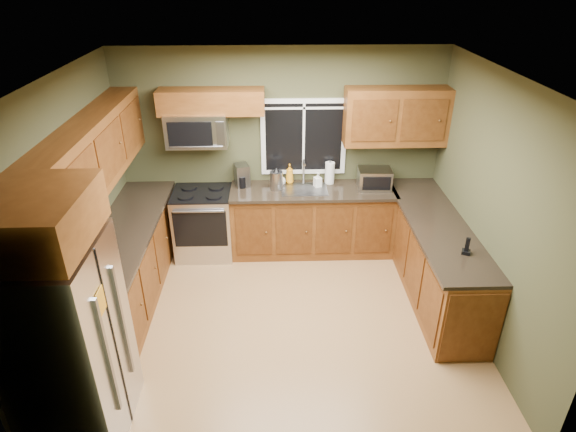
{
  "coord_description": "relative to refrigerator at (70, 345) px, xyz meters",
  "views": [
    {
      "loc": [
        -0.09,
        -4.24,
        3.6
      ],
      "look_at": [
        0.05,
        0.35,
        1.15
      ],
      "focal_mm": 30.0,
      "sensor_mm": 36.0,
      "label": 1
    }
  ],
  "objects": [
    {
      "name": "floor",
      "position": [
        1.74,
        1.3,
        -0.9
      ],
      "size": [
        4.2,
        4.2,
        0.0
      ],
      "primitive_type": "plane",
      "color": "olive",
      "rests_on": "ground"
    },
    {
      "name": "ceiling",
      "position": [
        1.74,
        1.3,
        1.8
      ],
      "size": [
        4.2,
        4.2,
        0.0
      ],
      "primitive_type": "plane",
      "rotation": [
        3.14,
        0.0,
        0.0
      ],
      "color": "white",
      "rests_on": "back_wall"
    },
    {
      "name": "back_wall",
      "position": [
        1.74,
        3.1,
        0.45
      ],
      "size": [
        4.2,
        0.0,
        4.2
      ],
      "primitive_type": "plane",
      "rotation": [
        1.57,
        0.0,
        0.0
      ],
      "color": "#3C3E25",
      "rests_on": "ground"
    },
    {
      "name": "front_wall",
      "position": [
        1.74,
        -0.5,
        0.45
      ],
      "size": [
        4.2,
        0.0,
        4.2
      ],
      "primitive_type": "plane",
      "rotation": [
        -1.57,
        0.0,
        0.0
      ],
      "color": "#3C3E25",
      "rests_on": "ground"
    },
    {
      "name": "left_wall",
      "position": [
        -0.36,
        1.3,
        0.45
      ],
      "size": [
        0.0,
        3.6,
        3.6
      ],
      "primitive_type": "plane",
      "rotation": [
        1.57,
        0.0,
        1.57
      ],
      "color": "#3C3E25",
      "rests_on": "ground"
    },
    {
      "name": "right_wall",
      "position": [
        3.84,
        1.3,
        0.45
      ],
      "size": [
        0.0,
        3.6,
        3.6
      ],
      "primitive_type": "plane",
      "rotation": [
        1.57,
        0.0,
        -1.57
      ],
      "color": "#3C3E25",
      "rests_on": "ground"
    },
    {
      "name": "window",
      "position": [
        2.04,
        3.08,
        0.65
      ],
      "size": [
        1.12,
        0.03,
        1.02
      ],
      "color": "white",
      "rests_on": "back_wall"
    },
    {
      "name": "base_cabinets_left",
      "position": [
        -0.06,
        1.78,
        -0.45
      ],
      "size": [
        0.6,
        2.65,
        0.9
      ],
      "primitive_type": "cube",
      "color": "brown",
      "rests_on": "ground"
    },
    {
      "name": "countertop_left",
      "position": [
        -0.04,
        1.78,
        0.02
      ],
      "size": [
        0.65,
        2.65,
        0.04
      ],
      "primitive_type": "cube",
      "color": "black",
      "rests_on": "base_cabinets_left"
    },
    {
      "name": "base_cabinets_back",
      "position": [
        2.15,
        2.8,
        -0.45
      ],
      "size": [
        2.17,
        0.6,
        0.9
      ],
      "primitive_type": "cube",
      "color": "brown",
      "rests_on": "ground"
    },
    {
      "name": "countertop_back",
      "position": [
        2.15,
        2.78,
        0.02
      ],
      "size": [
        2.17,
        0.65,
        0.04
      ],
      "primitive_type": "cube",
      "color": "black",
      "rests_on": "base_cabinets_back"
    },
    {
      "name": "base_cabinets_peninsula",
      "position": [
        3.54,
        1.84,
        -0.45
      ],
      "size": [
        0.6,
        2.52,
        0.9
      ],
      "color": "brown",
      "rests_on": "ground"
    },
    {
      "name": "countertop_peninsula",
      "position": [
        3.51,
        1.85,
        0.02
      ],
      "size": [
        0.65,
        2.5,
        0.04
      ],
      "primitive_type": "cube",
      "color": "black",
      "rests_on": "base_cabinets_peninsula"
    },
    {
      "name": "upper_cabinets_left",
      "position": [
        -0.2,
        1.78,
        0.96
      ],
      "size": [
        0.33,
        2.65,
        0.72
      ],
      "primitive_type": "cube",
      "color": "brown",
      "rests_on": "left_wall"
    },
    {
      "name": "upper_cabinets_back_left",
      "position": [
        0.89,
        2.94,
        1.17
      ],
      "size": [
        1.3,
        0.33,
        0.3
      ],
      "primitive_type": "cube",
      "color": "brown",
      "rests_on": "back_wall"
    },
    {
      "name": "upper_cabinets_back_right",
      "position": [
        3.19,
        2.94,
        0.96
      ],
      "size": [
        1.3,
        0.33,
        0.72
      ],
      "primitive_type": "cube",
      "color": "brown",
      "rests_on": "back_wall"
    },
    {
      "name": "upper_cabinet_over_fridge",
      "position": [
        -0.0,
        0.0,
        1.13
      ],
      "size": [
        0.72,
        0.9,
        0.38
      ],
      "primitive_type": "cube",
      "color": "brown",
      "rests_on": "left_wall"
    },
    {
      "name": "refrigerator",
      "position": [
        0.0,
        0.0,
        0.0
      ],
      "size": [
        0.74,
        0.9,
        1.8
      ],
      "color": "#B7B7BC",
      "rests_on": "ground"
    },
    {
      "name": "range",
      "position": [
        0.69,
        2.77,
        -0.43
      ],
      "size": [
        0.76,
        0.69,
        0.94
      ],
      "color": "#B7B7BC",
      "rests_on": "ground"
    },
    {
      "name": "microwave",
      "position": [
        0.69,
        2.91,
        0.83
      ],
      "size": [
        0.76,
        0.41,
        0.42
      ],
      "color": "#B7B7BC",
      "rests_on": "back_wall"
    },
    {
      "name": "sink",
      "position": [
        2.04,
        2.79,
        0.05
      ],
      "size": [
        0.6,
        0.42,
        0.36
      ],
      "color": "slate",
      "rests_on": "countertop_back"
    },
    {
      "name": "toaster_oven",
      "position": [
        2.96,
        2.8,
        0.17
      ],
      "size": [
        0.43,
        0.34,
        0.26
      ],
      "color": "#B7B7BC",
      "rests_on": "countertop_back"
    },
    {
      "name": "coffee_maker",
      "position": [
        1.22,
        2.94,
        0.18
      ],
      "size": [
        0.23,
        0.27,
        0.29
      ],
      "color": "slate",
      "rests_on": "countertop_back"
    },
    {
      "name": "kettle",
      "position": [
        1.67,
        2.8,
        0.18
      ],
      "size": [
        0.22,
        0.22,
        0.3
      ],
      "color": "#B7B7BC",
      "rests_on": "countertop_back"
    },
    {
      "name": "paper_towel_roll",
      "position": [
        2.39,
        2.98,
        0.19
      ],
      "size": [
        0.13,
        0.13,
        0.32
      ],
      "color": "white",
      "rests_on": "countertop_back"
    },
    {
      "name": "soap_bottle_a",
      "position": [
        1.85,
        3.0,
        0.17
      ],
      "size": [
        0.1,
        0.1,
        0.27
      ],
      "primitive_type": "imported",
      "rotation": [
        0.0,
        0.0,
        0.01
      ],
      "color": "orange",
      "rests_on": "countertop_back"
    },
    {
      "name": "soap_bottle_b",
      "position": [
        2.22,
        2.86,
        0.14
      ],
      "size": [
        0.12,
        0.12,
        0.2
      ],
      "primitive_type": "imported",
      "rotation": [
        0.0,
        0.0,
        0.38
      ],
      "color": "white",
      "rests_on": "countertop_back"
    },
    {
      "name": "soap_bottle_c",
      "position": [
        1.74,
        2.95,
        0.12
      ],
      "size": [
        0.16,
        0.16,
        0.15
      ],
      "primitive_type": "imported",
      "rotation": [
        0.0,
        0.0,
        -0.42
      ],
      "color": "white",
      "rests_on": "countertop_back"
    },
    {
      "name": "cordless_phone",
      "position": [
        3.6,
        1.17,
        0.1
      ],
      "size": [
        0.11,
        0.11,
        0.18
      ],
      "color": "black",
      "rests_on": "countertop_peninsula"
    }
  ]
}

